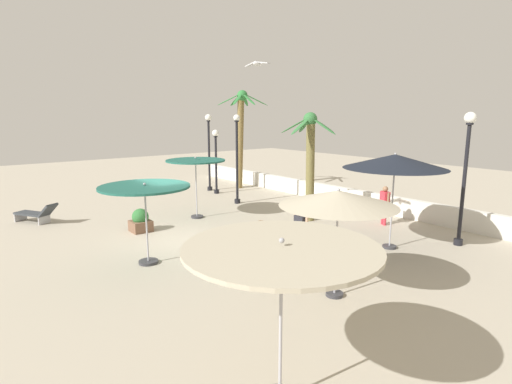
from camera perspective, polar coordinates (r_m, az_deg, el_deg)
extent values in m
plane|color=#B2A893|center=(13.61, -10.63, -7.38)|extent=(56.00, 56.00, 0.00)
cube|color=silver|center=(19.32, 13.86, -0.85)|extent=(25.20, 0.30, 0.80)
cylinder|color=#333338|center=(10.03, 11.01, -13.96)|extent=(0.42, 0.42, 0.08)
cylinder|color=#A5A5AD|center=(9.63, 11.24, -8.12)|extent=(0.05, 0.05, 2.24)
cone|color=#B7AD93|center=(9.31, 11.52, -0.85)|extent=(2.70, 2.70, 0.35)
sphere|color=#99999E|center=(9.27, 11.56, 0.30)|extent=(0.08, 0.08, 0.08)
cylinder|color=#333338|center=(13.79, 18.30, -7.33)|extent=(0.44, 0.44, 0.08)
cylinder|color=#A5A5AD|center=(13.46, 18.62, -2.17)|extent=(0.05, 0.05, 2.63)
cone|color=black|center=(13.22, 19.00, 4.12)|extent=(3.18, 3.18, 0.44)
sphere|color=#99999E|center=(13.20, 19.06, 5.09)|extent=(0.08, 0.08, 0.08)
cylinder|color=#A5A5AD|center=(6.16, 3.49, -18.42)|extent=(0.05, 0.05, 2.41)
cylinder|color=#B7AD93|center=(5.68, 3.63, -7.93)|extent=(2.79, 2.79, 0.06)
sphere|color=#99999E|center=(5.64, 3.65, -6.84)|extent=(0.08, 0.08, 0.08)
cylinder|color=#333338|center=(17.03, -8.31, -3.45)|extent=(0.51, 0.51, 0.08)
cylinder|color=#A5A5AD|center=(16.78, -8.42, 0.40)|extent=(0.05, 0.05, 2.41)
cylinder|color=#1E594C|center=(16.61, -8.53, 4.42)|extent=(2.40, 2.40, 0.06)
sphere|color=#99999E|center=(16.60, -8.54, 4.80)|extent=(0.08, 0.08, 0.08)
cylinder|color=#333338|center=(12.23, -14.92, -9.49)|extent=(0.55, 0.55, 0.08)
cylinder|color=#A5A5AD|center=(11.90, -15.18, -4.55)|extent=(0.05, 0.05, 2.26)
cylinder|color=#1E594C|center=(11.66, -15.45, 0.73)|extent=(2.52, 2.52, 0.06)
sphere|color=#99999E|center=(11.65, -15.46, 1.08)|extent=(0.08, 0.08, 0.08)
cylinder|color=brown|center=(23.26, -2.27, 6.94)|extent=(0.61, 0.37, 5.27)
sphere|color=#2E7737|center=(23.03, -1.94, 13.46)|extent=(0.59, 0.59, 0.59)
ellipsoid|color=#2E7737|center=(22.36, -1.02, 12.97)|extent=(1.39, 0.41, 0.70)
ellipsoid|color=#2E7737|center=(23.11, -0.04, 12.90)|extent=(0.87, 1.29, 0.70)
ellipsoid|color=#2E7737|center=(23.75, -1.55, 12.84)|extent=(1.06, 1.17, 0.70)
ellipsoid|color=#2E7737|center=(23.68, -2.84, 12.84)|extent=(1.39, 0.38, 0.70)
ellipsoid|color=#2E7737|center=(22.85, -3.81, 12.90)|extent=(0.71, 1.35, 0.70)
ellipsoid|color=#2E7737|center=(22.32, -2.61, 12.96)|extent=(0.93, 1.26, 0.70)
cylinder|color=brown|center=(16.21, 7.64, 2.98)|extent=(0.40, 0.34, 4.05)
sphere|color=#336F39|center=(16.11, 7.66, 10.14)|extent=(0.54, 0.54, 0.54)
ellipsoid|color=#336F39|center=(15.72, 9.49, 9.17)|extent=(1.17, 0.31, 0.66)
ellipsoid|color=#336F39|center=(16.49, 9.47, 9.24)|extent=(0.40, 1.17, 0.66)
ellipsoid|color=#336F39|center=(16.71, 6.83, 9.33)|extent=(1.13, 0.66, 0.66)
ellipsoid|color=#336F39|center=(16.30, 5.45, 9.32)|extent=(1.11, 0.71, 0.66)
ellipsoid|color=#336F39|center=(15.59, 6.29, 9.24)|extent=(0.38, 1.17, 0.66)
cylinder|color=black|center=(14.95, 26.62, -6.31)|extent=(0.28, 0.28, 0.20)
cylinder|color=black|center=(14.55, 27.24, 0.75)|extent=(0.12, 0.12, 3.93)
cylinder|color=black|center=(14.37, 27.92, 8.49)|extent=(0.22, 0.22, 0.06)
sphere|color=white|center=(14.37, 27.99, 9.22)|extent=(0.37, 0.37, 0.37)
cylinder|color=black|center=(19.57, -2.64, -1.29)|extent=(0.28, 0.28, 0.20)
cylinder|color=black|center=(19.27, -2.69, 4.12)|extent=(0.12, 0.12, 3.92)
cylinder|color=black|center=(19.14, -2.74, 9.95)|extent=(0.22, 0.22, 0.06)
sphere|color=white|center=(19.14, -2.75, 10.41)|extent=(0.31, 0.31, 0.31)
cylinder|color=black|center=(22.10, -5.58, 0.07)|extent=(0.28, 0.28, 0.20)
cylinder|color=black|center=(21.88, -5.65, 3.77)|extent=(0.12, 0.12, 3.07)
cylinder|color=black|center=(21.75, -5.73, 7.79)|extent=(0.22, 0.22, 0.06)
sphere|color=white|center=(21.74, -5.73, 8.27)|extent=(0.36, 0.36, 0.36)
cylinder|color=black|center=(23.02, -6.52, 0.49)|extent=(0.28, 0.28, 0.20)
cylinder|color=black|center=(22.77, -6.62, 5.04)|extent=(0.12, 0.12, 3.88)
cylinder|color=black|center=(22.65, -6.73, 9.93)|extent=(0.22, 0.22, 0.06)
sphere|color=white|center=(22.65, -6.74, 10.39)|extent=(0.37, 0.37, 0.37)
cube|color=#B7B7BC|center=(14.75, 0.15, -5.04)|extent=(0.22, 0.53, 0.35)
cube|color=#B7B7BC|center=(14.13, 4.64, -5.79)|extent=(0.22, 0.53, 0.35)
cube|color=#8C6B4C|center=(14.38, 2.35, -4.74)|extent=(1.50, 0.98, 0.08)
cube|color=#8C6B4C|center=(13.90, 5.73, -4.42)|extent=(0.65, 0.68, 0.54)
cube|color=#B7B7BC|center=(18.92, -30.28, -2.99)|extent=(0.31, 0.50, 0.35)
cube|color=#B7B7BC|center=(17.93, -27.69, -3.44)|extent=(0.31, 0.50, 0.35)
cube|color=#33383D|center=(18.38, -29.07, -2.68)|extent=(1.49, 1.18, 0.08)
cube|color=#33383D|center=(17.64, -27.23, -2.23)|extent=(0.74, 0.74, 0.50)
cylinder|color=#D8333F|center=(16.53, 17.45, -3.06)|extent=(0.12, 0.12, 0.77)
cylinder|color=#D8333F|center=(16.39, 17.73, -3.19)|extent=(0.12, 0.12, 0.77)
cube|color=#D8333F|center=(16.32, 17.72, -0.89)|extent=(0.43, 0.37, 0.54)
sphere|color=#936B4C|center=(16.25, 17.79, 0.41)|extent=(0.21, 0.21, 0.21)
cylinder|color=#936B4C|center=(16.52, 17.30, -0.63)|extent=(0.08, 0.08, 0.49)
cylinder|color=#936B4C|center=(16.11, 18.16, -0.96)|extent=(0.08, 0.08, 0.49)
cylinder|color=#3F8C59|center=(12.04, 6.01, -7.70)|extent=(0.12, 0.12, 0.79)
cylinder|color=#3F8C59|center=(11.93, 6.54, -7.89)|extent=(0.12, 0.12, 0.79)
cube|color=#26262D|center=(11.79, 6.34, -4.67)|extent=(0.37, 0.25, 0.56)
sphere|color=tan|center=(11.69, 6.38, -2.84)|extent=(0.21, 0.21, 0.21)
cylinder|color=tan|center=(11.95, 5.56, -4.30)|extent=(0.08, 0.08, 0.51)
cylinder|color=tan|center=(11.61, 7.15, -4.78)|extent=(0.08, 0.08, 0.51)
ellipsoid|color=white|center=(12.65, 0.20, 17.60)|extent=(0.15, 0.33, 0.12)
sphere|color=white|center=(12.77, 0.78, 17.67)|extent=(0.10, 0.10, 0.10)
cube|color=silver|center=(12.83, -0.59, 17.60)|extent=(0.49, 0.18, 0.13)
cube|color=silver|center=(12.48, 1.01, 17.79)|extent=(0.49, 0.18, 0.10)
cube|color=brown|center=(15.46, -15.93, -4.63)|extent=(0.70, 0.70, 0.40)
sphere|color=#2D6B33|center=(15.37, -16.00, -3.37)|extent=(0.60, 0.60, 0.60)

